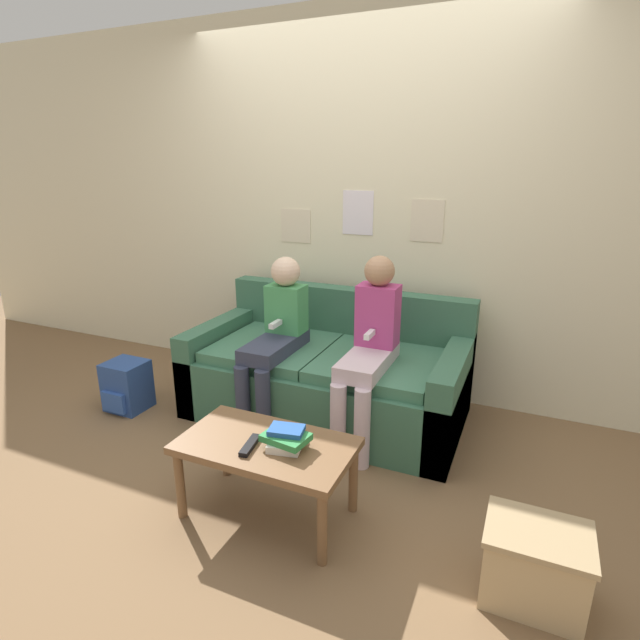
% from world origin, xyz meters
% --- Properties ---
extents(ground_plane, '(10.00, 10.00, 0.00)m').
position_xyz_m(ground_plane, '(0.00, 0.00, 0.00)').
color(ground_plane, brown).
extents(wall_back, '(8.00, 0.06, 2.60)m').
position_xyz_m(wall_back, '(0.00, 1.11, 1.30)').
color(wall_back, beige).
rests_on(wall_back, ground_plane).
extents(couch, '(1.75, 0.90, 0.78)m').
position_xyz_m(couch, '(0.00, 0.57, 0.27)').
color(couch, '#38664C').
rests_on(couch, ground_plane).
extents(coffee_table, '(0.80, 0.45, 0.39)m').
position_xyz_m(coffee_table, '(0.14, -0.50, 0.33)').
color(coffee_table, brown).
rests_on(coffee_table, ground_plane).
extents(person_left, '(0.24, 0.60, 1.05)m').
position_xyz_m(person_left, '(-0.27, 0.36, 0.60)').
color(person_left, '#33384C').
rests_on(person_left, ground_plane).
extents(person_right, '(0.24, 0.60, 1.10)m').
position_xyz_m(person_right, '(0.35, 0.37, 0.61)').
color(person_right, silver).
rests_on(person_right, ground_plane).
extents(tv_remote, '(0.07, 0.17, 0.02)m').
position_xyz_m(tv_remote, '(0.09, -0.56, 0.40)').
color(tv_remote, black).
rests_on(tv_remote, coffee_table).
extents(book_stack, '(0.22, 0.18, 0.09)m').
position_xyz_m(book_stack, '(0.24, -0.49, 0.43)').
color(book_stack, silver).
rests_on(book_stack, coffee_table).
extents(storage_box, '(0.38, 0.29, 0.31)m').
position_xyz_m(storage_box, '(1.31, -0.52, 0.16)').
color(storage_box, tan).
rests_on(storage_box, ground_plane).
extents(backpack, '(0.26, 0.26, 0.34)m').
position_xyz_m(backpack, '(-1.27, 0.06, 0.17)').
color(backpack, '#284789').
rests_on(backpack, ground_plane).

